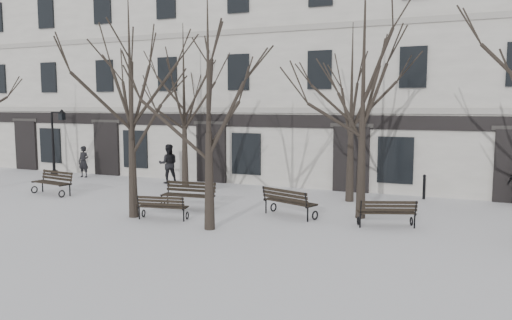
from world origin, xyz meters
The scene contains 17 objects.
ground centered at (0.00, 0.00, 0.00)m, with size 100.00×100.00×0.00m, color silver.
building centered at (0.00, 12.96, 5.52)m, with size 40.40×10.20×11.40m.
tree_1 centered at (-2.26, -0.01, 4.62)m, with size 5.18×5.18×7.40m.
tree_2 centered at (0.97, -0.47, 4.47)m, with size 5.01×5.01×7.16m.
tree_4 centered at (-4.05, 6.32, 4.74)m, with size 5.31×5.31×7.59m.
tree_5 centered at (3.95, 5.73, 4.39)m, with size 4.92×4.92×7.02m.
tree_6 centered at (4.95, 2.95, 5.28)m, with size 5.91×5.91×8.45m.
bench_0 centered at (-8.15, 2.20, 0.55)m, with size 2.08×1.04×1.01m.
bench_1 centered at (-1.11, 0.04, 0.46)m, with size 1.75×0.92×0.84m.
bench_2 centered at (2.64, 2.13, 0.55)m, with size 2.09×1.37×1.00m.
bench_3 centered at (-1.23, 1.94, 0.54)m, with size 2.04×0.91×1.00m.
bench_4 centered at (5.98, 1.96, 0.49)m, with size 1.88×1.24×0.90m.
lamp_post centered at (-12.71, 7.02, 2.08)m, with size 1.13×0.42×3.60m.
bollard_a centered at (-2.77, 6.53, 0.56)m, with size 0.13×0.13×1.04m.
bollard_b centered at (6.65, 7.38, 0.55)m, with size 0.13×0.13×1.02m.
pedestrian_a centered at (-10.57, 6.73, 0.00)m, with size 0.61×0.40×1.67m, color black.
pedestrian_b centered at (-5.29, 6.79, 0.00)m, with size 0.94×0.73×1.93m, color black.
Camera 1 is at (8.30, -13.84, 3.85)m, focal length 35.00 mm.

